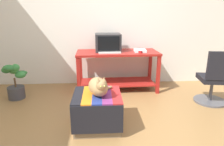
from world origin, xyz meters
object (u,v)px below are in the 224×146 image
at_px(cat, 99,87).
at_px(stapler, 140,52).
at_px(tv_monitor, 108,43).
at_px(book, 140,51).
at_px(ottoman_with_blanket, 97,111).
at_px(desk, 117,64).
at_px(keyboard, 110,52).
at_px(potted_plant, 15,82).
at_px(office_chair, 214,81).

bearing_deg(cat, stapler, 43.27).
bearing_deg(stapler, tv_monitor, 124.29).
xyz_separation_m(book, ottoman_with_blanket, (-0.79, -1.33, -0.54)).
xyz_separation_m(desk, keyboard, (-0.15, -0.15, 0.25)).
bearing_deg(stapler, potted_plant, 150.64).
relative_size(tv_monitor, book, 1.95).
bearing_deg(stapler, keyboard, 144.93).
distance_m(desk, potted_plant, 1.84).
relative_size(cat, stapler, 4.03).
xyz_separation_m(ottoman_with_blanket, cat, (0.02, -0.03, 0.34)).
bearing_deg(office_chair, potted_plant, 0.93).
relative_size(potted_plant, office_chair, 0.72).
bearing_deg(office_chair, keyboard, -12.05).
xyz_separation_m(desk, stapler, (0.39, -0.16, 0.26)).
relative_size(desk, office_chair, 1.73).
relative_size(cat, potted_plant, 0.70).
distance_m(tv_monitor, keyboard, 0.26).
xyz_separation_m(office_chair, stapler, (-1.12, 0.59, 0.38)).
height_order(tv_monitor, stapler, tv_monitor).
bearing_deg(stapler, office_chair, -62.45).
relative_size(tv_monitor, keyboard, 1.20).
bearing_deg(keyboard, tv_monitor, 93.28).
height_order(book, office_chair, office_chair).
height_order(tv_monitor, potted_plant, tv_monitor).
height_order(book, ottoman_with_blanket, book).
bearing_deg(keyboard, stapler, -3.25).
bearing_deg(desk, ottoman_with_blanket, -106.82).
relative_size(ottoman_with_blanket, office_chair, 0.70).
bearing_deg(ottoman_with_blanket, tv_monitor, 82.24).
bearing_deg(keyboard, ottoman_with_blanket, -102.83).
distance_m(book, stapler, 0.12).
height_order(cat, stapler, stapler).
bearing_deg(cat, tv_monitor, 67.16).
bearing_deg(tv_monitor, stapler, -22.81).
bearing_deg(potted_plant, stapler, 5.16).
bearing_deg(cat, office_chair, 3.32).
distance_m(ottoman_with_blanket, office_chair, 1.98).
bearing_deg(desk, cat, -105.68).
distance_m(cat, office_chair, 1.98).
relative_size(tv_monitor, office_chair, 0.54).
bearing_deg(book, tv_monitor, 174.39).
bearing_deg(stapler, ottoman_with_blanket, -156.57).
height_order(office_chair, stapler, office_chair).
bearing_deg(cat, potted_plant, 128.01).
xyz_separation_m(tv_monitor, office_chair, (1.68, -0.81, -0.52)).
height_order(potted_plant, stapler, stapler).
bearing_deg(tv_monitor, ottoman_with_blanket, -99.38).
distance_m(desk, tv_monitor, 0.44).
height_order(desk, office_chair, office_chair).
bearing_deg(stapler, desk, 123.67).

